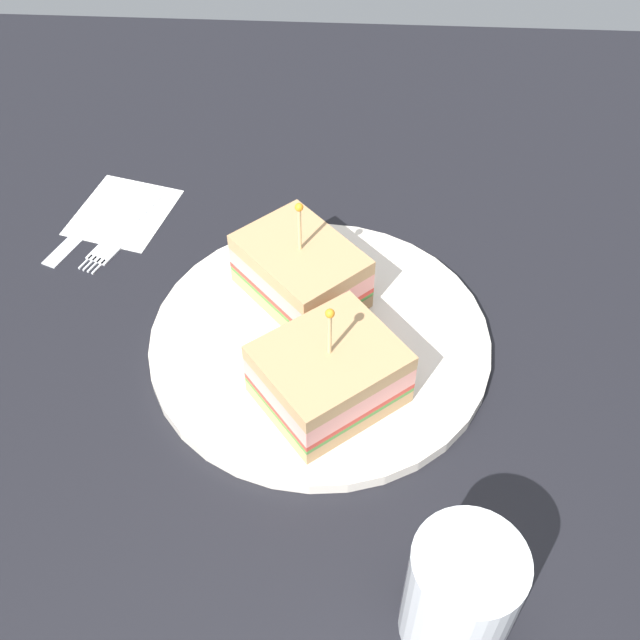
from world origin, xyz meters
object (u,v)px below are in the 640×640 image
(sandwich_half_back, at_px, (329,374))
(knife, at_px, (86,227))
(plate, at_px, (320,340))
(sandwich_half_front, at_px, (301,271))
(fork, at_px, (115,240))
(drink_glass, at_px, (460,597))
(napkin, at_px, (123,212))

(sandwich_half_back, relative_size, knife, 1.02)
(plate, distance_m, sandwich_half_front, 0.06)
(plate, height_order, fork, plate)
(plate, bearing_deg, drink_glass, 112.76)
(plate, xyz_separation_m, sandwich_half_back, (-0.01, 0.06, 0.03))
(knife, bearing_deg, napkin, -140.03)
(napkin, bearing_deg, drink_glass, 127.52)
(drink_glass, relative_size, knife, 0.74)
(napkin, distance_m, fork, 0.04)
(fork, relative_size, knife, 0.90)
(plate, relative_size, drink_glass, 3.01)
(sandwich_half_back, distance_m, fork, 0.28)
(plate, distance_m, knife, 0.27)
(plate, distance_m, sandwich_half_back, 0.07)
(sandwich_half_back, relative_size, drink_glass, 1.38)
(fork, bearing_deg, sandwich_half_back, 139.85)
(napkin, height_order, fork, fork)
(sandwich_half_back, relative_size, napkin, 1.34)
(napkin, bearing_deg, sandwich_half_back, 134.03)
(sandwich_half_back, bearing_deg, drink_glass, 116.98)
(napkin, relative_size, knife, 0.76)
(knife, bearing_deg, fork, 152.75)
(sandwich_half_front, xyz_separation_m, sandwich_half_back, (-0.03, 0.11, 0.00))
(plate, height_order, sandwich_half_front, sandwich_half_front)
(sandwich_half_front, bearing_deg, sandwich_half_back, 105.00)
(sandwich_half_front, distance_m, knife, 0.23)
(sandwich_half_front, bearing_deg, knife, -21.71)
(plate, distance_m, napkin, 0.26)
(knife, bearing_deg, plate, 150.09)
(sandwich_half_front, distance_m, drink_glass, 0.30)
(plate, xyz_separation_m, napkin, (0.20, -0.16, -0.00))
(plate, height_order, napkin, plate)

